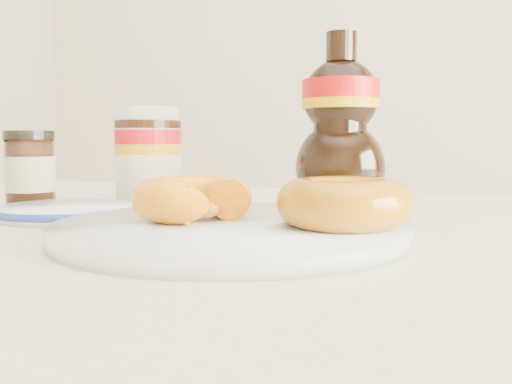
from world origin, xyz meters
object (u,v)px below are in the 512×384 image
at_px(dark_jar, 30,171).
at_px(nutella_jar, 148,151).
at_px(donut_bitten, 192,199).
at_px(syrup_bottle, 340,123).
at_px(plate, 231,230).
at_px(donut_whole, 344,203).
at_px(blue_rim_saucer, 67,211).
at_px(dining_table, 203,311).

bearing_deg(dark_jar, nutella_jar, 61.29).
distance_m(donut_bitten, dark_jar, 0.30).
bearing_deg(syrup_bottle, plate, -96.90).
bearing_deg(donut_bitten, donut_whole, -8.16).
xyz_separation_m(nutella_jar, syrup_bottle, (0.27, -0.00, 0.03)).
height_order(plate, donut_whole, donut_whole).
height_order(donut_whole, blue_rim_saucer, donut_whole).
xyz_separation_m(dining_table, plate, (0.06, -0.05, 0.09)).
distance_m(donut_whole, nutella_jar, 0.40).
bearing_deg(blue_rim_saucer, dark_jar, 153.74).
height_order(dining_table, donut_whole, donut_whole).
bearing_deg(donut_bitten, plate, -11.36).
distance_m(plate, donut_bitten, 0.04).
distance_m(dining_table, dark_jar, 0.29).
height_order(dining_table, donut_bitten, donut_bitten).
height_order(donut_whole, dark_jar, dark_jar).
xyz_separation_m(dining_table, donut_bitten, (0.02, -0.06, 0.12)).
distance_m(nutella_jar, dark_jar, 0.16).
distance_m(dining_table, plate, 0.12).
relative_size(nutella_jar, syrup_bottle, 0.62).
height_order(plate, dark_jar, dark_jar).
bearing_deg(donut_bitten, dark_jar, 147.13).
height_order(dining_table, plate, plate).
distance_m(dining_table, syrup_bottle, 0.27).
bearing_deg(donut_whole, plate, -172.80).
height_order(donut_whole, syrup_bottle, syrup_bottle).
distance_m(dining_table, nutella_jar, 0.30).
relative_size(dining_table, nutella_jar, 11.07).
height_order(dark_jar, blue_rim_saucer, dark_jar).
bearing_deg(syrup_bottle, donut_whole, -73.12).
distance_m(dining_table, donut_whole, 0.19).
bearing_deg(dark_jar, syrup_bottle, 21.06).
distance_m(donut_whole, dark_jar, 0.42).
bearing_deg(plate, nutella_jar, 136.37).
height_order(dining_table, nutella_jar, nutella_jar).
xyz_separation_m(syrup_bottle, dark_jar, (-0.34, -0.13, -0.06)).
relative_size(dining_table, plate, 4.80).
xyz_separation_m(plate, donut_whole, (0.09, 0.01, 0.03)).
height_order(nutella_jar, dark_jar, nutella_jar).
relative_size(dining_table, blue_rim_saucer, 9.90).
height_order(plate, nutella_jar, nutella_jar).
bearing_deg(nutella_jar, plate, -43.63).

